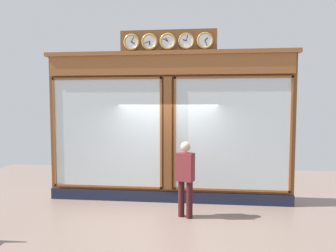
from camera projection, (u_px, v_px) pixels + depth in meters
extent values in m
cube|color=brown|center=(169.00, 129.00, 7.74)|extent=(6.22, 0.30, 3.72)
cube|color=#191E33|center=(168.00, 197.00, 7.69)|extent=(6.22, 0.08, 0.28)
cube|color=brown|center=(168.00, 65.00, 7.43)|extent=(6.09, 0.08, 0.49)
cube|color=brown|center=(168.00, 53.00, 7.43)|extent=(6.34, 0.20, 0.10)
cube|color=silver|center=(232.00, 134.00, 7.42)|extent=(2.76, 0.02, 2.73)
cube|color=brown|center=(233.00, 77.00, 7.30)|extent=(2.86, 0.04, 0.05)
cube|color=brown|center=(231.00, 190.00, 7.49)|extent=(2.86, 0.04, 0.05)
cube|color=brown|center=(291.00, 135.00, 7.25)|extent=(0.05, 0.04, 2.83)
cube|color=brown|center=(175.00, 134.00, 7.54)|extent=(0.05, 0.04, 2.83)
cube|color=silver|center=(107.00, 133.00, 7.74)|extent=(2.76, 0.02, 2.73)
cube|color=brown|center=(106.00, 78.00, 7.62)|extent=(2.86, 0.04, 0.05)
cube|color=brown|center=(107.00, 186.00, 7.82)|extent=(2.86, 0.04, 0.05)
cube|color=brown|center=(54.00, 133.00, 7.87)|extent=(0.05, 0.04, 2.83)
cube|color=brown|center=(161.00, 134.00, 7.58)|extent=(0.05, 0.04, 2.83)
cube|color=brown|center=(168.00, 134.00, 7.56)|extent=(0.20, 0.10, 2.83)
cube|color=brown|center=(168.00, 42.00, 7.45)|extent=(2.40, 0.06, 0.59)
cylinder|color=white|center=(205.00, 40.00, 7.28)|extent=(0.32, 0.02, 0.32)
torus|color=#B79347|center=(205.00, 40.00, 7.28)|extent=(0.40, 0.05, 0.40)
cube|color=black|center=(206.00, 39.00, 7.26)|extent=(0.08, 0.01, 0.07)
cube|color=black|center=(206.00, 43.00, 7.27)|extent=(0.06, 0.01, 0.13)
sphere|color=black|center=(205.00, 40.00, 7.26)|extent=(0.02, 0.02, 0.02)
cylinder|color=white|center=(186.00, 41.00, 7.33)|extent=(0.32, 0.02, 0.32)
torus|color=#B79347|center=(186.00, 41.00, 7.32)|extent=(0.39, 0.04, 0.39)
cube|color=black|center=(185.00, 40.00, 7.31)|extent=(0.09, 0.01, 0.04)
cube|color=black|center=(187.00, 38.00, 7.30)|extent=(0.04, 0.01, 0.13)
sphere|color=black|center=(186.00, 41.00, 7.31)|extent=(0.02, 0.02, 0.02)
cylinder|color=white|center=(168.00, 41.00, 7.37)|extent=(0.32, 0.02, 0.32)
torus|color=#B79347|center=(168.00, 41.00, 7.37)|extent=(0.40, 0.05, 0.40)
cube|color=black|center=(167.00, 40.00, 7.36)|extent=(0.06, 0.01, 0.08)
cube|color=black|center=(165.00, 40.00, 7.36)|extent=(0.13, 0.01, 0.07)
sphere|color=black|center=(168.00, 41.00, 7.35)|extent=(0.02, 0.02, 0.02)
cylinder|color=white|center=(149.00, 42.00, 7.42)|extent=(0.32, 0.02, 0.32)
torus|color=#B79347|center=(149.00, 42.00, 7.42)|extent=(0.40, 0.05, 0.40)
cube|color=black|center=(150.00, 43.00, 7.41)|extent=(0.03, 0.01, 0.09)
cube|color=black|center=(147.00, 42.00, 7.41)|extent=(0.13, 0.01, 0.05)
sphere|color=black|center=(149.00, 41.00, 7.40)|extent=(0.02, 0.02, 0.02)
cylinder|color=white|center=(131.00, 42.00, 7.47)|extent=(0.32, 0.02, 0.32)
torus|color=#B79347|center=(131.00, 42.00, 7.46)|extent=(0.40, 0.05, 0.40)
cube|color=black|center=(133.00, 43.00, 7.45)|extent=(0.08, 0.01, 0.06)
cube|color=black|center=(133.00, 39.00, 7.44)|extent=(0.07, 0.01, 0.13)
sphere|color=black|center=(131.00, 42.00, 7.45)|extent=(0.02, 0.02, 0.02)
cylinder|color=#3A1316|center=(181.00, 198.00, 6.71)|extent=(0.14, 0.14, 0.82)
cylinder|color=#3A1316|center=(189.00, 200.00, 6.61)|extent=(0.14, 0.14, 0.82)
cube|color=maroon|center=(185.00, 167.00, 6.61)|extent=(0.42, 0.34, 0.62)
sphere|color=tan|center=(186.00, 147.00, 6.58)|extent=(0.22, 0.22, 0.22)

